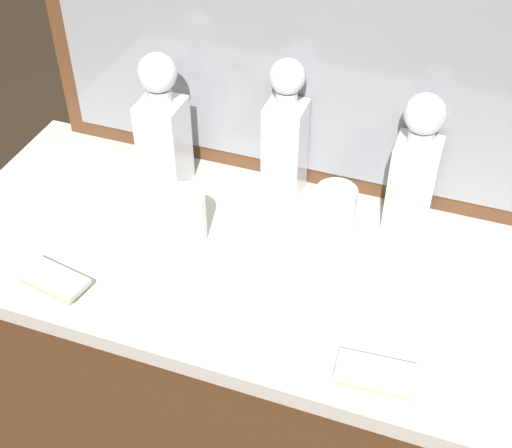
# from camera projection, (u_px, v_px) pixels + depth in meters

# --- Properties ---
(dresser) EXTENTS (1.26, 0.56, 0.86)m
(dresser) POSITION_uv_depth(u_px,v_px,m) (256.00, 387.00, 1.64)
(dresser) COLOR brown
(dresser) RESTS_ON ground_plane
(dresser_mirror) EXTENTS (1.12, 0.03, 0.77)m
(dresser_mirror) POSITION_uv_depth(u_px,v_px,m) (304.00, 11.00, 1.29)
(dresser_mirror) COLOR brown
(dresser_mirror) RESTS_ON dresser
(crystal_decanter_far_left) EXTENTS (0.09, 0.09, 0.31)m
(crystal_decanter_far_left) POSITION_uv_depth(u_px,v_px,m) (163.00, 135.00, 1.44)
(crystal_decanter_far_left) COLOR white
(crystal_decanter_far_left) RESTS_ON dresser
(crystal_decanter_far_right) EXTENTS (0.09, 0.09, 0.30)m
(crystal_decanter_far_right) POSITION_uv_depth(u_px,v_px,m) (414.00, 176.00, 1.35)
(crystal_decanter_far_right) COLOR white
(crystal_decanter_far_right) RESTS_ON dresser
(crystal_decanter_front) EXTENTS (0.08, 0.08, 0.31)m
(crystal_decanter_front) POSITION_uv_depth(u_px,v_px,m) (285.00, 142.00, 1.42)
(crystal_decanter_front) COLOR white
(crystal_decanter_front) RESTS_ON dresser
(crystal_tumbler_far_right) EXTENTS (0.08, 0.08, 0.11)m
(crystal_tumbler_far_right) POSITION_uv_depth(u_px,v_px,m) (335.00, 213.00, 1.37)
(crystal_tumbler_far_right) COLOR white
(crystal_tumbler_far_right) RESTS_ON dresser
(crystal_tumbler_center) EXTENTS (0.09, 0.09, 0.11)m
(crystal_tumbler_center) POSITION_uv_depth(u_px,v_px,m) (183.00, 220.00, 1.36)
(crystal_tumbler_center) COLOR white
(crystal_tumbler_center) RESTS_ON dresser
(silver_brush_front) EXTENTS (0.14, 0.08, 0.02)m
(silver_brush_front) POSITION_uv_depth(u_px,v_px,m) (54.00, 280.00, 1.28)
(silver_brush_front) COLOR #B7A88C
(silver_brush_front) RESTS_ON dresser
(silver_brush_rear) EXTENTS (0.14, 0.07, 0.02)m
(silver_brush_rear) POSITION_uv_depth(u_px,v_px,m) (376.00, 375.00, 1.13)
(silver_brush_rear) COLOR #B7A88C
(silver_brush_rear) RESTS_ON dresser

